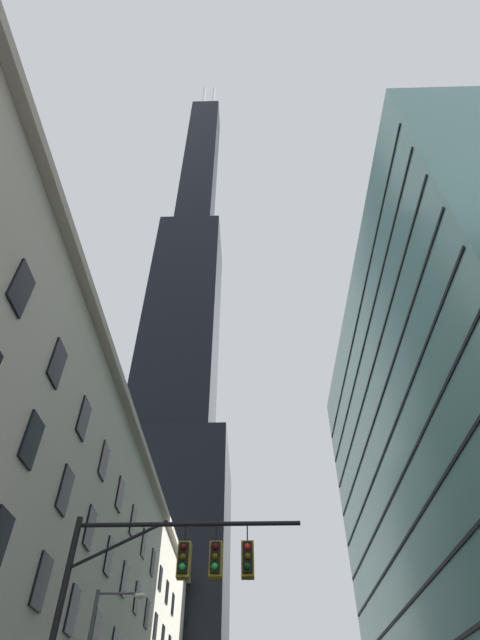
# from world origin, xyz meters

# --- Properties ---
(station_building) EXTENTS (17.54, 72.58, 22.95)m
(station_building) POSITION_xyz_m (-19.43, 30.29, 11.46)
(station_building) COLOR beige
(station_building) RESTS_ON ground
(dark_skyscraper) EXTENTS (23.93, 23.93, 233.87)m
(dark_skyscraper) POSITION_xyz_m (-17.84, 76.55, 68.87)
(dark_skyscraper) COLOR black
(dark_skyscraper) RESTS_ON ground
(glass_office_midrise) EXTENTS (17.32, 50.00, 45.97)m
(glass_office_midrise) POSITION_xyz_m (19.61, 31.61, 22.99)
(glass_office_midrise) COLOR slate
(glass_office_midrise) RESTS_ON ground
(traffic_signal_mast) EXTENTS (7.41, 0.63, 7.91)m
(traffic_signal_mast) POSITION_xyz_m (-4.08, 5.56, 5.97)
(traffic_signal_mast) COLOR black
(traffic_signal_mast) RESTS_ON sidewalk_left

